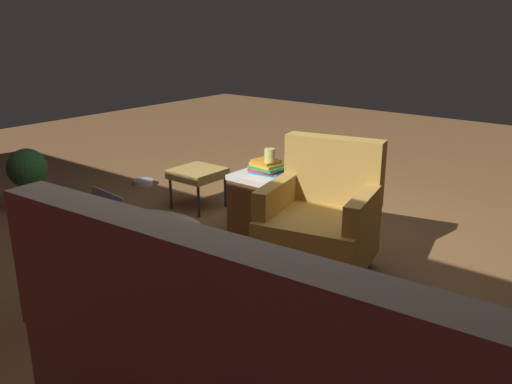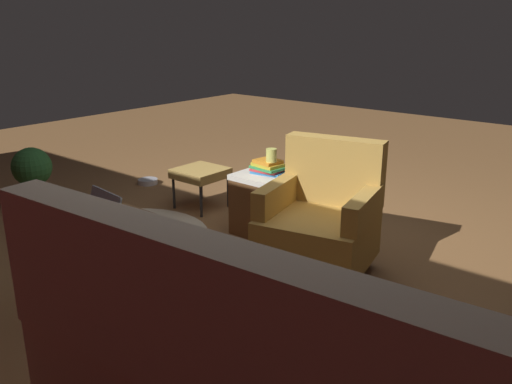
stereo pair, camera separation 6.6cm
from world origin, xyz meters
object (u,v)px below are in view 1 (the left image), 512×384
(wicker_hamper, at_px, (266,203))
(yellow_mug, at_px, (270,155))
(pet_bowl_steel, at_px, (144,182))
(tv_remote, at_px, (263,168))
(couch, at_px, (267,383))
(laptop_desk, at_px, (124,233))
(armchair, at_px, (321,220))
(ottoman, at_px, (198,174))
(laptop, at_px, (117,217))
(book_stack_hamper, at_px, (266,167))
(potted_plant, at_px, (28,174))

(wicker_hamper, distance_m, yellow_mug, 0.40)
(wicker_hamper, height_order, pet_bowl_steel, wicker_hamper)
(yellow_mug, xyz_separation_m, tv_remote, (0.15, -0.11, -0.15))
(couch, relative_size, laptop_desk, 3.48)
(laptop_desk, bearing_deg, armchair, -125.06)
(wicker_hamper, bearing_deg, ottoman, -5.21)
(couch, xyz_separation_m, laptop, (1.41, -0.43, 0.20))
(laptop, relative_size, book_stack_hamper, 1.32)
(laptop, height_order, tv_remote, laptop)
(wicker_hamper, distance_m, pet_bowl_steel, 1.78)
(book_stack_hamper, height_order, yellow_mug, yellow_mug)
(laptop_desk, height_order, laptop, laptop)
(armchair, relative_size, book_stack_hamper, 3.30)
(couch, height_order, ottoman, couch)
(book_stack_hamper, bearing_deg, couch, 127.54)
(book_stack_hamper, bearing_deg, armchair, 154.76)
(armchair, xyz_separation_m, tv_remote, (0.80, -0.41, 0.13))
(wicker_hamper, relative_size, yellow_mug, 4.80)
(couch, distance_m, pet_bowl_steel, 3.77)
(laptop, bearing_deg, armchair, -124.18)
(yellow_mug, bearing_deg, tv_remote, -36.43)
(armchair, bearing_deg, book_stack_hamper, -25.24)
(tv_remote, bearing_deg, couch, 121.63)
(yellow_mug, xyz_separation_m, ottoman, (0.87, -0.11, -0.33))
(laptop, relative_size, ottoman, 0.87)
(laptop, bearing_deg, ottoman, -61.48)
(armchair, height_order, ottoman, armchair)
(tv_remote, bearing_deg, laptop_desk, 86.82)
(yellow_mug, height_order, tv_remote, yellow_mug)
(laptop_desk, distance_m, yellow_mug, 1.34)
(tv_remote, bearing_deg, potted_plant, 20.84)
(yellow_mug, bearing_deg, potted_plant, 22.95)
(book_stack_hamper, height_order, ottoman, book_stack_hamper)
(yellow_mug, relative_size, pet_bowl_steel, 0.50)
(laptop_desk, relative_size, wicker_hamper, 1.17)
(potted_plant, bearing_deg, pet_bowl_steel, -99.53)
(pet_bowl_steel, bearing_deg, book_stack_hamper, 172.31)
(laptop, height_order, ottoman, laptop)
(couch, bearing_deg, yellow_mug, -53.10)
(laptop, distance_m, potted_plant, 2.00)
(couch, xyz_separation_m, tv_remote, (1.49, -1.90, 0.16))
(book_stack_hamper, bearing_deg, laptop_desk, 89.51)
(laptop, height_order, pet_bowl_steel, laptop)
(armchair, xyz_separation_m, book_stack_hamper, (0.70, -0.33, 0.17))
(pet_bowl_steel, bearing_deg, yellow_mug, 171.61)
(potted_plant, bearing_deg, yellow_mug, -157.05)
(wicker_hamper, height_order, ottoman, wicker_hamper)
(armchair, relative_size, ottoman, 2.17)
(book_stack_hamper, relative_size, ottoman, 0.66)
(laptop_desk, xyz_separation_m, wicker_hamper, (-0.02, -1.35, -0.18))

